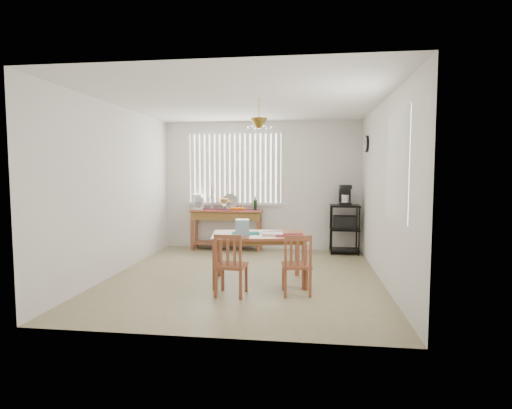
# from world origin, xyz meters

# --- Properties ---
(ground) EXTENTS (4.00, 4.50, 0.01)m
(ground) POSITION_xyz_m (0.00, 0.00, -0.01)
(ground) COLOR #9B9169
(room_shell) EXTENTS (4.20, 4.70, 2.70)m
(room_shell) POSITION_xyz_m (0.00, 0.02, 1.69)
(room_shell) COLOR white
(room_shell) RESTS_ON ground
(sideboard) EXTENTS (1.44, 0.41, 0.81)m
(sideboard) POSITION_xyz_m (-0.68, 2.03, 0.61)
(sideboard) COLOR brown
(sideboard) RESTS_ON ground
(sideboard_items) EXTENTS (1.37, 0.34, 0.62)m
(sideboard_items) POSITION_xyz_m (-0.92, 2.04, 0.94)
(sideboard_items) COLOR maroon
(sideboard_items) RESTS_ON sideboard
(wire_cart) EXTENTS (0.55, 0.44, 0.94)m
(wire_cart) POSITION_xyz_m (1.65, 1.96, 0.57)
(wire_cart) COLOR black
(wire_cart) RESTS_ON ground
(cart_items) EXTENTS (0.22, 0.27, 0.39)m
(cart_items) POSITION_xyz_m (1.65, 1.97, 1.12)
(cart_items) COLOR black
(cart_items) RESTS_ON wire_cart
(dining_table) EXTENTS (1.42, 1.03, 0.70)m
(dining_table) POSITION_xyz_m (0.25, -0.29, 0.62)
(dining_table) COLOR brown
(dining_table) RESTS_ON ground
(table_items) EXTENTS (1.06, 0.47, 0.22)m
(table_items) POSITION_xyz_m (0.14, -0.42, 0.78)
(table_items) COLOR #11655E
(table_items) RESTS_ON dining_table
(chair_left) EXTENTS (0.40, 0.40, 0.81)m
(chair_left) POSITION_xyz_m (-0.04, -0.95, 0.40)
(chair_left) COLOR brown
(chair_left) RESTS_ON ground
(chair_right) EXTENTS (0.41, 0.41, 0.79)m
(chair_right) POSITION_xyz_m (0.80, -0.80, 0.39)
(chair_right) COLOR brown
(chair_right) RESTS_ON ground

